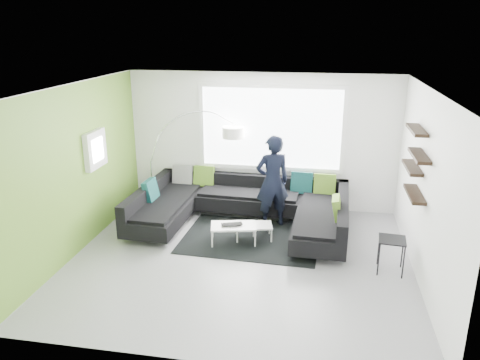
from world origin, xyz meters
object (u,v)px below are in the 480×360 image
Objects in this scene: person at (272,181)px; laptop at (232,226)px; arc_lamp at (151,162)px; coffee_table at (244,232)px; side_table at (391,255)px; sectional_sofa at (241,210)px.

person is 4.11× the size of laptop.
person is (2.53, -0.39, -0.15)m from arc_lamp.
coffee_table is 0.57× the size of person.
coffee_table is at bearing 22.26° from laptop.
arc_lamp is 3.74× the size of side_table.
arc_lamp is 1.16× the size of person.
side_table is at bearing -23.16° from sectional_sofa.
laptop is at bearing 168.78° from side_table.
side_table is at bearing -27.68° from coffee_table.
coffee_table is at bearing 37.37° from person.
side_table is at bearing -32.55° from arc_lamp.
coffee_table is at bearing -73.41° from sectional_sofa.
side_table is 0.31× the size of person.
side_table is 2.56m from person.
arc_lamp is at bearing 124.87° from laptop.
laptop is at bearing -44.77° from arc_lamp.
laptop is at bearing -90.43° from sectional_sofa.
sectional_sofa is 2.17m from arc_lamp.
side_table reaches higher than coffee_table.
person is at bearing 144.25° from side_table.
arc_lamp is at bearing -33.15° from person.
person is 1.23m from laptop.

